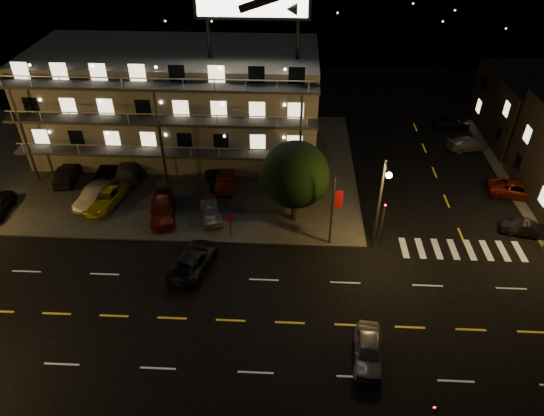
{
  "coord_description": "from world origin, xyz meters",
  "views": [
    {
      "loc": [
        1.89,
        -21.92,
        25.29
      ],
      "look_at": [
        0.4,
        8.0,
        3.7
      ],
      "focal_mm": 32.0,
      "sensor_mm": 36.0,
      "label": 1
    }
  ],
  "objects_px": {
    "lot_car_4": "(211,211)",
    "road_car_west": "(194,260)",
    "road_car_east": "(368,350)",
    "tree": "(295,176)",
    "side_car_0": "(526,228)",
    "lot_car_7": "(128,170)",
    "lot_car_2": "(105,198)"
  },
  "relations": [
    {
      "from": "lot_car_4",
      "to": "lot_car_7",
      "type": "xyz_separation_m",
      "value": [
        -9.08,
        6.23,
        0.06
      ]
    },
    {
      "from": "road_car_east",
      "to": "road_car_west",
      "type": "bearing_deg",
      "value": 153.95
    },
    {
      "from": "tree",
      "to": "lot_car_2",
      "type": "relative_size",
      "value": 1.38
    },
    {
      "from": "lot_car_4",
      "to": "road_car_east",
      "type": "xyz_separation_m",
      "value": [
        11.87,
        -13.85,
        -0.11
      ]
    },
    {
      "from": "lot_car_2",
      "to": "lot_car_4",
      "type": "xyz_separation_m",
      "value": [
        9.71,
        -1.47,
        -0.03
      ]
    },
    {
      "from": "side_car_0",
      "to": "road_car_west",
      "type": "xyz_separation_m",
      "value": [
        -26.66,
        -5.33,
        0.1
      ]
    },
    {
      "from": "road_car_east",
      "to": "road_car_west",
      "type": "height_order",
      "value": "road_car_east"
    },
    {
      "from": "tree",
      "to": "lot_car_2",
      "type": "height_order",
      "value": "tree"
    },
    {
      "from": "lot_car_4",
      "to": "lot_car_7",
      "type": "bearing_deg",
      "value": 129.56
    },
    {
      "from": "lot_car_7",
      "to": "road_car_east",
      "type": "xyz_separation_m",
      "value": [
        20.95,
        -20.08,
        -0.17
      ]
    },
    {
      "from": "tree",
      "to": "side_car_0",
      "type": "distance_m",
      "value": 19.62
    },
    {
      "from": "road_car_east",
      "to": "road_car_west",
      "type": "xyz_separation_m",
      "value": [
        -12.26,
        7.69,
        -0.01
      ]
    },
    {
      "from": "lot_car_2",
      "to": "lot_car_7",
      "type": "relative_size",
      "value": 1.01
    },
    {
      "from": "lot_car_7",
      "to": "side_car_0",
      "type": "xyz_separation_m",
      "value": [
        35.35,
        -7.06,
        -0.28
      ]
    },
    {
      "from": "lot_car_4",
      "to": "lot_car_2",
      "type": "bearing_deg",
      "value": 155.39
    },
    {
      "from": "tree",
      "to": "road_car_west",
      "type": "bearing_deg",
      "value": -139.68
    },
    {
      "from": "lot_car_4",
      "to": "road_car_west",
      "type": "height_order",
      "value": "lot_car_4"
    },
    {
      "from": "side_car_0",
      "to": "lot_car_7",
      "type": "bearing_deg",
      "value": 92.3
    },
    {
      "from": "tree",
      "to": "lot_car_7",
      "type": "relative_size",
      "value": 1.39
    },
    {
      "from": "lot_car_7",
      "to": "road_car_east",
      "type": "height_order",
      "value": "lot_car_7"
    },
    {
      "from": "road_car_west",
      "to": "lot_car_4",
      "type": "bearing_deg",
      "value": -79.05
    },
    {
      "from": "lot_car_4",
      "to": "road_car_east",
      "type": "height_order",
      "value": "lot_car_4"
    },
    {
      "from": "lot_car_7",
      "to": "road_car_west",
      "type": "bearing_deg",
      "value": 117.0
    },
    {
      "from": "tree",
      "to": "side_car_0",
      "type": "xyz_separation_m",
      "value": [
        19.22,
        -0.98,
        -3.84
      ]
    },
    {
      "from": "lot_car_7",
      "to": "road_car_west",
      "type": "distance_m",
      "value": 15.14
    },
    {
      "from": "road_car_west",
      "to": "tree",
      "type": "bearing_deg",
      "value": -125.17
    },
    {
      "from": "lot_car_7",
      "to": "lot_car_2",
      "type": "bearing_deg",
      "value": 74.42
    },
    {
      "from": "lot_car_4",
      "to": "side_car_0",
      "type": "distance_m",
      "value": 26.29
    },
    {
      "from": "lot_car_7",
      "to": "side_car_0",
      "type": "bearing_deg",
      "value": 160.65
    },
    {
      "from": "lot_car_4",
      "to": "road_car_west",
      "type": "xyz_separation_m",
      "value": [
        -0.38,
        -6.16,
        -0.12
      ]
    },
    {
      "from": "tree",
      "to": "lot_car_2",
      "type": "xyz_separation_m",
      "value": [
        -16.76,
        1.32,
        -3.58
      ]
    },
    {
      "from": "side_car_0",
      "to": "road_car_west",
      "type": "distance_m",
      "value": 27.18
    }
  ]
}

